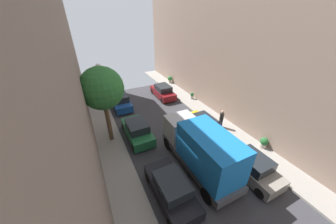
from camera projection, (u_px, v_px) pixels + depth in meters
name	position (u px, v px, depth m)	size (l,w,h in m)	color
ground	(198.00, 167.00, 12.25)	(32.00, 32.00, 0.00)	#38383D
sidewalk_left	(127.00, 195.00, 10.29)	(2.00, 44.00, 0.15)	gray
sidewalk_right	(249.00, 145.00, 14.14)	(2.00, 44.00, 0.15)	gray
building_right	(330.00, 10.00, 10.97)	(6.00, 44.00, 18.97)	gray
parked_car_left_2	(171.00, 189.00, 9.93)	(1.78, 4.20, 1.57)	black
parked_car_left_3	(137.00, 130.00, 14.79)	(1.78, 4.20, 1.57)	#1E6638
parked_car_left_4	(120.00, 101.00, 19.51)	(1.78, 4.20, 1.57)	#194799
parked_car_left_5	(111.00, 85.00, 23.92)	(1.78, 4.20, 1.57)	red
parked_car_right_1	(250.00, 166.00, 11.41)	(1.78, 4.20, 1.57)	gray
parked_car_right_2	(202.00, 125.00, 15.46)	(1.78, 4.20, 1.57)	gold
parked_car_right_3	(163.00, 92.00, 21.88)	(1.78, 4.20, 1.57)	maroon
delivery_truck	(201.00, 148.00, 11.27)	(2.26, 6.60, 3.38)	#4C4C51
pedestrian	(221.00, 118.00, 15.78)	(0.40, 0.36, 1.72)	#2D334C
street_tree_2	(102.00, 89.00, 12.45)	(3.13, 3.13, 6.11)	brown
potted_plant_1	(264.00, 142.00, 13.61)	(0.59, 0.59, 0.85)	#B2A899
potted_plant_2	(192.00, 95.00, 21.26)	(0.43, 0.43, 0.77)	#B2A899
potted_plant_3	(170.00, 79.00, 25.98)	(0.66, 0.66, 0.97)	#B2A899
lamp_post	(103.00, 90.00, 13.95)	(0.44, 0.44, 5.94)	#333338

